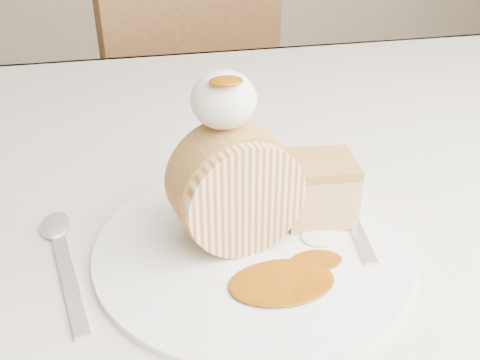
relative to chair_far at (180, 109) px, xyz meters
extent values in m
cube|color=silver|center=(0.01, -0.70, 0.20)|extent=(1.40, 0.90, 0.04)
cube|color=silver|center=(0.01, -0.26, 0.08)|extent=(1.40, 0.01, 0.28)
cylinder|color=brown|center=(0.63, -0.33, -0.17)|extent=(0.06, 0.06, 0.71)
cube|color=brown|center=(-0.03, 0.08, -0.08)|extent=(0.55, 0.55, 0.04)
cube|color=brown|center=(0.04, -0.10, 0.17)|extent=(0.42, 0.18, 0.46)
cylinder|color=brown|center=(0.09, 0.32, -0.31)|extent=(0.04, 0.04, 0.42)
cylinder|color=brown|center=(-0.27, 0.20, -0.31)|extent=(0.04, 0.04, 0.42)
cylinder|color=brown|center=(0.21, -0.03, -0.31)|extent=(0.04, 0.04, 0.42)
cylinder|color=brown|center=(-0.14, -0.15, -0.31)|extent=(0.04, 0.04, 0.42)
cylinder|color=white|center=(-0.02, -0.89, 0.23)|extent=(0.33, 0.33, 0.01)
cylinder|color=beige|center=(-0.04, -0.88, 0.29)|extent=(0.12, 0.08, 0.11)
cube|color=#BA8546|center=(0.05, -0.86, 0.26)|extent=(0.07, 0.07, 0.06)
ellipsoid|color=white|center=(-0.04, -0.86, 0.37)|extent=(0.06, 0.06, 0.05)
ellipsoid|color=#793D05|center=(-0.04, -0.88, 0.40)|extent=(0.03, 0.02, 0.01)
cube|color=silver|center=(0.08, -0.88, 0.23)|extent=(0.05, 0.18, 0.00)
cube|color=silver|center=(-0.19, -0.90, 0.23)|extent=(0.06, 0.18, 0.00)
camera|label=1|loc=(-0.12, -1.29, 0.54)|focal=40.00mm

